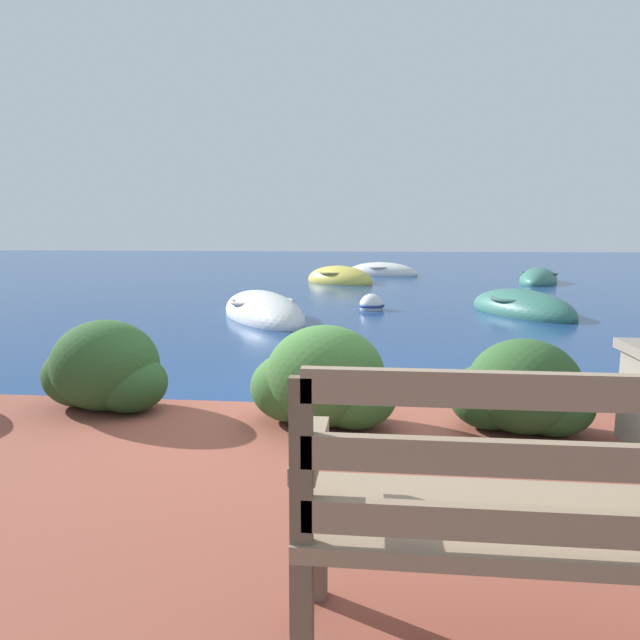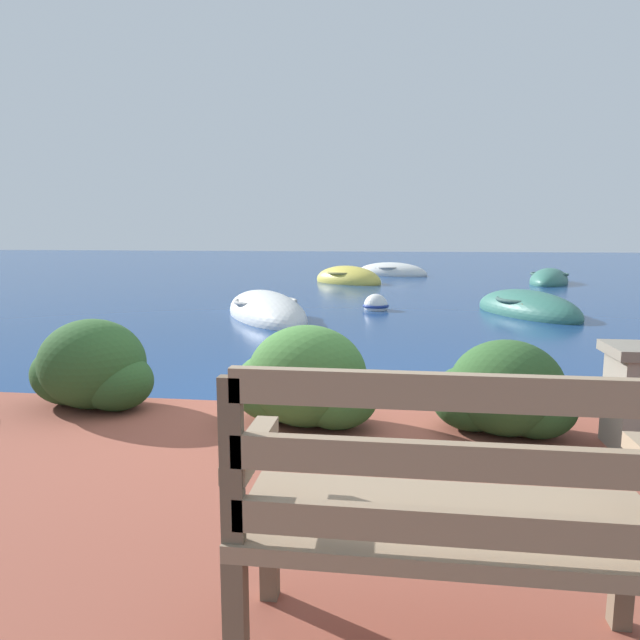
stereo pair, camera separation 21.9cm
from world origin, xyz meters
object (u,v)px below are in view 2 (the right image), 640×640
object	(u,v)px
rowboat_nearest	(266,314)
rowboat_mid	(527,311)
park_bench	(450,515)
rowboat_far	(348,280)
rowboat_outer	(549,281)
mooring_buoy	(376,306)
rowboat_distant	(391,273)

from	to	relation	value
rowboat_nearest	rowboat_mid	xyz separation A→B (m)	(4.63, 1.04, -0.00)
park_bench	rowboat_far	size ratio (longest dim) A/B	0.47
rowboat_nearest	rowboat_outer	world-z (taller)	rowboat_nearest
rowboat_outer	mooring_buoy	size ratio (longest dim) A/B	5.56
park_bench	mooring_buoy	world-z (taller)	park_bench
rowboat_mid	rowboat_outer	xyz separation A→B (m)	(2.06, 6.63, -0.00)
park_bench	rowboat_outer	xyz separation A→B (m)	(4.31, 15.79, -0.64)
rowboat_far	rowboat_distant	bearing A→B (deg)	-71.32
rowboat_distant	mooring_buoy	world-z (taller)	rowboat_distant
rowboat_far	mooring_buoy	bearing A→B (deg)	140.29
rowboat_distant	rowboat_nearest	bearing A→B (deg)	100.16
rowboat_mid	rowboat_distant	world-z (taller)	rowboat_distant
rowboat_nearest	rowboat_outer	bearing A→B (deg)	110.14
park_bench	rowboat_nearest	world-z (taller)	park_bench
rowboat_outer	rowboat_distant	xyz separation A→B (m)	(-4.58, 2.53, 0.00)
rowboat_nearest	rowboat_far	bearing A→B (deg)	144.29
rowboat_outer	rowboat_distant	world-z (taller)	rowboat_distant
park_bench	rowboat_far	distance (m)	15.27
park_bench	rowboat_outer	size ratio (longest dim) A/B	0.43
rowboat_far	rowboat_distant	size ratio (longest dim) A/B	0.94
rowboat_nearest	mooring_buoy	xyz separation A→B (m)	(1.87, 1.26, 0.01)
rowboat_mid	rowboat_outer	bearing A→B (deg)	138.03
rowboat_outer	rowboat_mid	bearing A→B (deg)	1.38
rowboat_mid	rowboat_distant	bearing A→B (deg)	170.67
park_bench	rowboat_outer	bearing A→B (deg)	77.55
rowboat_nearest	rowboat_mid	world-z (taller)	rowboat_nearest
rowboat_nearest	mooring_buoy	world-z (taller)	rowboat_nearest
rowboat_distant	mooring_buoy	distance (m)	8.95
park_bench	rowboat_mid	bearing A→B (deg)	79.04
rowboat_far	rowboat_outer	xyz separation A→B (m)	(5.83, 0.61, -0.01)
mooring_buoy	rowboat_outer	bearing A→B (deg)	53.08
rowboat_far	mooring_buoy	xyz separation A→B (m)	(1.01, -5.80, 0.00)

